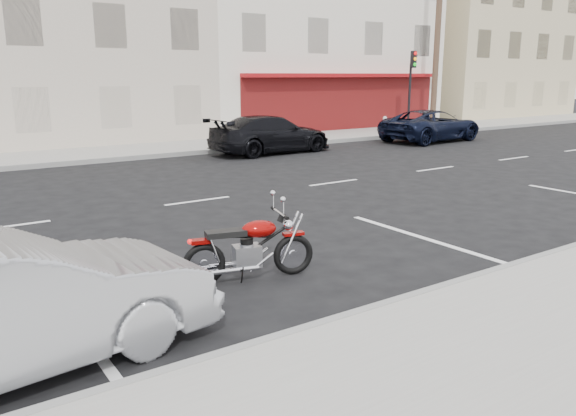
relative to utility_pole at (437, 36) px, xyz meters
name	(u,v)px	position (x,y,z in m)	size (l,w,h in m)	color
ground	(271,191)	(-15.50, -8.60, -4.74)	(120.00, 120.00, 0.00)	black
curb_near	(227,358)	(-20.50, -15.60, -4.66)	(80.00, 0.12, 0.16)	gray
curb_far	(5,169)	(-20.50, -1.60, -4.66)	(80.00, 0.12, 0.16)	gray
bldg_cream	(32,6)	(-17.50, 7.70, 1.01)	(12.00, 12.00, 11.50)	#BBAE9C
bldg_corner	(279,12)	(-4.50, 7.70, 1.51)	(14.00, 12.00, 12.50)	beige
bldg_far_east	(454,36)	(10.50, 7.70, 0.76)	(12.00, 12.00, 11.00)	tan
utility_pole	(437,36)	(0.00, 0.00, 0.00)	(1.80, 0.30, 9.00)	#422D1E
traffic_light	(411,80)	(-2.00, -0.27, -2.18)	(0.26, 0.30, 3.80)	black
fire_hydrant	(385,123)	(-3.50, -0.10, -4.21)	(0.20, 0.20, 0.72)	beige
motorcycle	(295,245)	(-18.44, -13.83, -4.31)	(1.86, 0.77, 0.95)	black
suv_far	(432,126)	(-3.94, -3.44, -4.06)	(2.25, 4.89, 1.36)	black
car_far	(271,134)	(-11.73, -2.69, -4.05)	(1.94, 4.77, 1.38)	black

